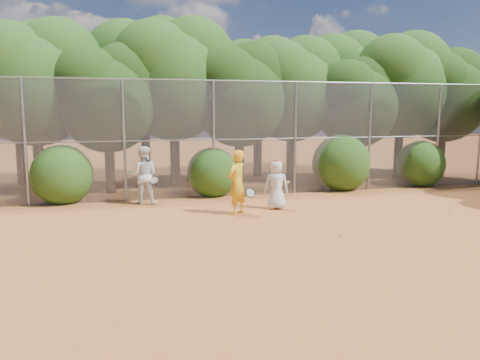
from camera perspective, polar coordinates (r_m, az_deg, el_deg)
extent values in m
plane|color=#AD5B27|center=(11.11, 8.41, -7.28)|extent=(80.00, 80.00, 0.00)
cylinder|color=gray|center=(16.06, -24.74, 4.15)|extent=(0.09, 0.09, 4.00)
cylinder|color=gray|center=(15.83, -13.95, 4.63)|extent=(0.09, 0.09, 4.00)
cylinder|color=gray|center=(16.16, -3.22, 4.94)|extent=(0.09, 0.09, 4.00)
cylinder|color=gray|center=(17.03, 6.75, 5.07)|extent=(0.09, 0.09, 4.00)
cylinder|color=gray|center=(18.35, 15.52, 5.07)|extent=(0.09, 0.09, 4.00)
cylinder|color=gray|center=(20.04, 22.97, 4.97)|extent=(0.09, 0.09, 4.00)
cylinder|color=gray|center=(16.39, 0.22, 12.00)|extent=(20.00, 0.05, 0.05)
cylinder|color=gray|center=(16.40, 0.22, 5.00)|extent=(20.00, 0.04, 0.04)
cube|color=slate|center=(16.40, 0.22, 5.00)|extent=(20.00, 0.02, 4.00)
cylinder|color=gray|center=(21.32, 27.23, 4.88)|extent=(0.09, 0.09, 4.00)
cylinder|color=black|center=(18.58, -23.32, 2.43)|extent=(0.38, 0.38, 2.52)
sphere|color=#204511|center=(18.51, -23.78, 10.05)|extent=(4.03, 4.03, 4.03)
sphere|color=#204511|center=(18.87, -21.29, 13.22)|extent=(3.23, 3.23, 3.23)
sphere|color=#204511|center=(18.38, -26.30, 12.44)|extent=(3.02, 3.02, 3.02)
cylinder|color=black|center=(17.70, -15.58, 1.98)|extent=(0.36, 0.36, 2.17)
sphere|color=black|center=(17.60, -15.86, 8.87)|extent=(3.47, 3.47, 3.47)
sphere|color=black|center=(17.98, -13.70, 11.71)|extent=(2.78, 2.78, 2.78)
sphere|color=black|center=(17.38, -18.00, 11.08)|extent=(2.60, 2.60, 2.60)
cylinder|color=black|center=(18.81, -7.94, 3.33)|extent=(0.39, 0.39, 2.66)
sphere|color=#204511|center=(18.76, -8.11, 11.28)|extent=(4.26, 4.26, 4.26)
sphere|color=#204511|center=(19.38, -5.75, 14.39)|extent=(3.40, 3.40, 3.40)
sphere|color=#204511|center=(18.42, -10.41, 13.93)|extent=(3.19, 3.19, 3.19)
cylinder|color=black|center=(18.71, -0.07, 2.79)|extent=(0.37, 0.37, 2.27)
sphere|color=black|center=(18.62, -0.07, 9.63)|extent=(3.64, 3.64, 3.64)
sphere|color=black|center=(19.21, 1.79, 12.31)|extent=(2.91, 2.91, 2.91)
sphere|color=black|center=(18.23, -1.83, 11.94)|extent=(2.73, 2.73, 2.73)
cylinder|color=black|center=(20.24, 6.21, 3.42)|extent=(0.38, 0.38, 2.45)
sphere|color=#204511|center=(20.17, 6.32, 10.23)|extent=(3.92, 3.92, 3.92)
sphere|color=#204511|center=(20.88, 8.02, 12.84)|extent=(3.14, 3.14, 3.14)
sphere|color=#204511|center=(19.69, 4.77, 12.58)|extent=(2.94, 2.94, 2.94)
cylinder|color=black|center=(20.40, 13.79, 2.77)|extent=(0.36, 0.36, 2.10)
sphere|color=black|center=(20.31, 14.00, 8.56)|extent=(3.36, 3.36, 3.36)
sphere|color=black|center=(20.95, 15.27, 10.80)|extent=(2.69, 2.69, 2.69)
sphere|color=black|center=(19.82, 12.91, 10.55)|extent=(2.52, 2.52, 2.52)
cylinder|color=black|center=(22.19, 18.75, 3.65)|extent=(0.39, 0.39, 2.59)
sphere|color=#204511|center=(22.14, 19.07, 10.20)|extent=(4.14, 4.14, 4.14)
sphere|color=#204511|center=(23.01, 20.37, 12.65)|extent=(3.32, 3.32, 3.32)
sphere|color=#204511|center=(21.53, 18.01, 12.53)|extent=(3.11, 3.11, 3.11)
cylinder|color=black|center=(23.13, 23.28, 3.24)|extent=(0.37, 0.37, 2.31)
sphere|color=black|center=(23.06, 23.62, 8.84)|extent=(3.70, 3.70, 3.70)
sphere|color=black|center=(23.84, 24.61, 10.98)|extent=(2.96, 2.96, 2.96)
sphere|color=black|center=(22.47, 22.86, 10.80)|extent=(2.77, 2.77, 2.77)
cylinder|color=black|center=(20.99, -25.14, 3.09)|extent=(0.39, 0.39, 2.62)
sphere|color=#204511|center=(20.94, -25.59, 10.11)|extent=(4.20, 4.20, 4.20)
sphere|color=#204511|center=(21.30, -23.29, 13.04)|extent=(3.36, 3.36, 3.36)
cylinder|color=black|center=(20.89, -11.42, 3.94)|extent=(0.40, 0.40, 2.80)
sphere|color=#204511|center=(20.86, -11.65, 11.48)|extent=(4.48, 4.48, 4.48)
sphere|color=#204511|center=(21.47, -9.35, 14.45)|extent=(3.58, 3.58, 3.58)
sphere|color=#204511|center=(20.56, -13.91, 13.95)|extent=(3.36, 3.36, 3.36)
cylinder|color=black|center=(21.41, 2.16, 3.84)|extent=(0.38, 0.38, 2.52)
sphere|color=#204511|center=(21.35, 2.20, 10.46)|extent=(4.03, 4.03, 4.03)
sphere|color=#204511|center=(22.04, 3.95, 13.01)|extent=(3.23, 3.23, 3.23)
sphere|color=#204511|center=(20.91, 0.57, 12.72)|extent=(3.02, 3.02, 3.02)
cylinder|color=black|center=(23.66, 12.23, 4.35)|extent=(0.40, 0.40, 2.73)
sphere|color=#204511|center=(23.63, 12.44, 10.83)|extent=(4.37, 4.37, 4.37)
sphere|color=#204511|center=(24.49, 13.90, 13.26)|extent=(3.49, 3.49, 3.49)
sphere|color=#204511|center=(23.05, 11.16, 13.11)|extent=(3.28, 3.28, 3.28)
sphere|color=#204511|center=(16.31, -20.88, 0.89)|extent=(2.00, 2.00, 2.00)
sphere|color=#204511|center=(16.56, -3.40, 1.20)|extent=(1.80, 1.80, 1.80)
sphere|color=#204511|center=(18.20, 12.22, 2.32)|extent=(2.20, 2.20, 2.20)
sphere|color=#204511|center=(20.05, 21.14, 2.06)|extent=(1.90, 1.90, 1.90)
imported|color=gold|center=(13.51, -0.40, -0.29)|extent=(0.82, 0.78, 1.88)
torus|color=black|center=(13.46, 1.26, -1.57)|extent=(0.33, 0.22, 0.28)
cylinder|color=black|center=(13.65, 0.87, -1.84)|extent=(0.09, 0.27, 0.15)
imported|color=silver|center=(14.30, 4.47, -0.58)|extent=(0.81, 0.61, 1.50)
ellipsoid|color=#B32019|center=(14.21, 4.50, 2.26)|extent=(0.22, 0.22, 0.13)
sphere|color=#D9F22C|center=(14.20, 5.88, -0.26)|extent=(0.07, 0.07, 0.07)
imported|color=silver|center=(15.36, -11.68, 0.58)|extent=(1.04, 0.89, 1.87)
torus|color=black|center=(15.10, -10.46, -0.02)|extent=(0.36, 0.31, 0.25)
cylinder|color=black|center=(15.28, -10.29, -0.46)|extent=(0.11, 0.23, 0.21)
sphere|color=#D9F22C|center=(13.91, 15.58, -4.14)|extent=(0.07, 0.07, 0.07)
sphere|color=#D9F22C|center=(13.83, 13.64, -4.13)|extent=(0.07, 0.07, 0.07)
sphere|color=#D9F22C|center=(11.59, 12.05, -6.53)|extent=(0.07, 0.07, 0.07)
sphere|color=#D9F22C|center=(15.54, 24.25, -3.27)|extent=(0.07, 0.07, 0.07)
sphere|color=#D9F22C|center=(10.66, 6.81, -7.74)|extent=(0.07, 0.07, 0.07)
sphere|color=#D9F22C|center=(17.11, 15.04, -1.78)|extent=(0.07, 0.07, 0.07)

